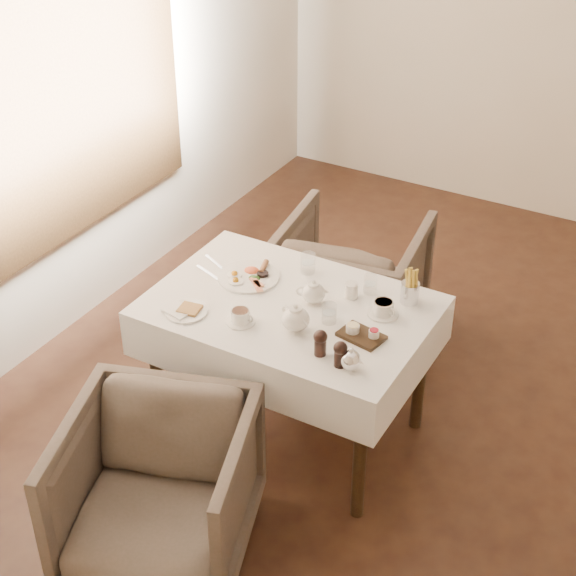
% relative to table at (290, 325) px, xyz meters
% --- Properties ---
extents(room, '(5.00, 5.00, 5.00)m').
position_rel_table_xyz_m(room, '(-1.54, 0.41, 0.96)').
color(room, black).
rests_on(room, ground).
extents(table, '(1.28, 0.88, 0.75)m').
position_rel_table_xyz_m(table, '(0.00, 0.00, 0.00)').
color(table, black).
rests_on(table, ground).
extents(armchair_near, '(0.95, 0.96, 0.69)m').
position_rel_table_xyz_m(armchair_near, '(-0.10, -0.93, -0.29)').
color(armchair_near, '#4B4237').
rests_on(armchair_near, ground).
extents(armchair_far, '(0.86, 0.88, 0.71)m').
position_rel_table_xyz_m(armchair_far, '(-0.11, 0.90, -0.28)').
color(armchair_far, '#4B4237').
rests_on(armchair_far, ground).
extents(breakfast_plate, '(0.30, 0.30, 0.04)m').
position_rel_table_xyz_m(breakfast_plate, '(-0.28, 0.11, 0.13)').
color(breakfast_plate, white).
rests_on(breakfast_plate, table).
extents(side_plate, '(0.20, 0.19, 0.02)m').
position_rel_table_xyz_m(side_plate, '(-0.38, -0.29, 0.13)').
color(side_plate, white).
rests_on(side_plate, table).
extents(teapot_centre, '(0.18, 0.16, 0.12)m').
position_rel_table_xyz_m(teapot_centre, '(0.08, 0.07, 0.18)').
color(teapot_centre, white).
rests_on(teapot_centre, table).
extents(teapot_front, '(0.21, 0.19, 0.14)m').
position_rel_table_xyz_m(teapot_front, '(0.12, -0.16, 0.18)').
color(teapot_front, white).
rests_on(teapot_front, table).
extents(creamer, '(0.07, 0.07, 0.07)m').
position_rel_table_xyz_m(creamer, '(0.22, 0.20, 0.16)').
color(creamer, white).
rests_on(creamer, table).
extents(teacup_near, '(0.13, 0.13, 0.06)m').
position_rel_table_xyz_m(teacup_near, '(-0.12, -0.23, 0.15)').
color(teacup_near, white).
rests_on(teacup_near, table).
extents(teacup_far, '(0.14, 0.14, 0.07)m').
position_rel_table_xyz_m(teacup_far, '(0.41, 0.14, 0.15)').
color(teacup_far, white).
rests_on(teacup_far, table).
extents(glass_left, '(0.09, 0.09, 0.10)m').
position_rel_table_xyz_m(glass_left, '(-0.06, 0.29, 0.17)').
color(glass_left, silver).
rests_on(glass_left, table).
extents(glass_mid, '(0.07, 0.07, 0.09)m').
position_rel_table_xyz_m(glass_mid, '(0.22, -0.03, 0.16)').
color(glass_mid, silver).
rests_on(glass_mid, table).
extents(glass_right, '(0.08, 0.08, 0.09)m').
position_rel_table_xyz_m(glass_right, '(0.27, 0.28, 0.16)').
color(glass_right, silver).
rests_on(glass_right, table).
extents(condiment_board, '(0.21, 0.16, 0.05)m').
position_rel_table_xyz_m(condiment_board, '(0.39, -0.07, 0.13)').
color(condiment_board, black).
rests_on(condiment_board, table).
extents(pepper_mill_left, '(0.08, 0.08, 0.12)m').
position_rel_table_xyz_m(pepper_mill_left, '(0.30, -0.26, 0.18)').
color(pepper_mill_left, black).
rests_on(pepper_mill_left, table).
extents(pepper_mill_right, '(0.07, 0.07, 0.12)m').
position_rel_table_xyz_m(pepper_mill_right, '(0.40, -0.29, 0.18)').
color(pepper_mill_right, black).
rests_on(pepper_mill_right, table).
extents(silver_pot, '(0.11, 0.09, 0.11)m').
position_rel_table_xyz_m(silver_pot, '(0.45, -0.29, 0.17)').
color(silver_pot, white).
rests_on(silver_pot, table).
extents(fries_cup, '(0.09, 0.09, 0.18)m').
position_rel_table_xyz_m(fries_cup, '(0.47, 0.29, 0.20)').
color(fries_cup, silver).
rests_on(fries_cup, table).
extents(cutlery_fork, '(0.17, 0.09, 0.00)m').
position_rel_table_xyz_m(cutlery_fork, '(-0.50, 0.14, 0.12)').
color(cutlery_fork, silver).
rests_on(cutlery_fork, table).
extents(cutlery_knife, '(0.20, 0.08, 0.00)m').
position_rel_table_xyz_m(cutlery_knife, '(-0.47, 0.04, 0.12)').
color(cutlery_knife, silver).
rests_on(cutlery_knife, table).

